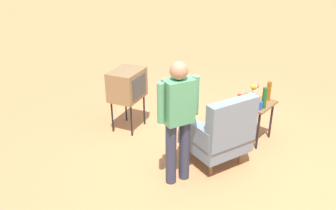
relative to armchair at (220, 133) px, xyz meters
The scene contains 10 objects.
ground_plane 0.51m from the armchair, 133.76° to the right, with size 60.00×60.00×0.00m, color #C17A4C.
armchair is the anchor object (origin of this frame).
side_table 0.93m from the armchair, behind, with size 0.56×0.56×0.64m.
tv_on_stand 1.76m from the armchair, 88.10° to the right, with size 0.70×0.58×1.03m.
person_standing 0.83m from the armchair, 17.34° to the right, with size 0.54×0.34×1.64m.
soda_can_red 0.83m from the armchair, 168.64° to the right, with size 0.07×0.07×0.12m, color red.
bottle_wine_green 0.91m from the armchair, 165.11° to the left, with size 0.07×0.07×0.32m, color #1E5623.
bottle_tall_amber 1.19m from the armchair, behind, with size 0.07×0.07×0.30m, color brown.
soda_can_blue 0.80m from the armchair, 164.27° to the left, with size 0.07×0.07×0.12m, color blue.
flower_vase 1.03m from the armchair, behind, with size 0.15×0.10×0.27m.
Camera 1 is at (3.83, 2.25, 2.88)m, focal length 37.89 mm.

